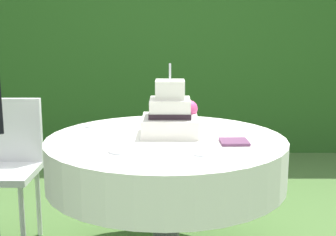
{
  "coord_description": "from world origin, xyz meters",
  "views": [
    {
      "loc": [
        0.02,
        -2.35,
        1.31
      ],
      "look_at": [
        0.01,
        0.04,
        0.84
      ],
      "focal_mm": 48.59,
      "sensor_mm": 36.0,
      "label": 1
    }
  ],
  "objects_px": {
    "serving_plate_right": "(121,151)",
    "napkin_stack": "(234,142)",
    "cake_table": "(166,160)",
    "serving_plate_left": "(96,126)",
    "serving_plate_near": "(204,153)",
    "wedding_cake": "(171,115)",
    "garden_chair": "(6,158)",
    "serving_plate_far": "(194,119)"
  },
  "relations": [
    {
      "from": "serving_plate_right",
      "to": "napkin_stack",
      "type": "distance_m",
      "value": 0.58
    },
    {
      "from": "cake_table",
      "to": "napkin_stack",
      "type": "height_order",
      "value": "napkin_stack"
    },
    {
      "from": "serving_plate_left",
      "to": "serving_plate_near",
      "type": "bearing_deg",
      "value": -45.1
    },
    {
      "from": "wedding_cake",
      "to": "serving_plate_near",
      "type": "distance_m",
      "value": 0.44
    },
    {
      "from": "wedding_cake",
      "to": "napkin_stack",
      "type": "xyz_separation_m",
      "value": [
        0.32,
        -0.2,
        -0.1
      ]
    },
    {
      "from": "serving_plate_near",
      "to": "serving_plate_right",
      "type": "distance_m",
      "value": 0.39
    },
    {
      "from": "serving_plate_near",
      "to": "napkin_stack",
      "type": "bearing_deg",
      "value": 51.01
    },
    {
      "from": "cake_table",
      "to": "serving_plate_right",
      "type": "relative_size",
      "value": 11.22
    },
    {
      "from": "garden_chair",
      "to": "serving_plate_left",
      "type": "bearing_deg",
      "value": -2.46
    },
    {
      "from": "wedding_cake",
      "to": "serving_plate_left",
      "type": "height_order",
      "value": "wedding_cake"
    },
    {
      "from": "wedding_cake",
      "to": "serving_plate_far",
      "type": "height_order",
      "value": "wedding_cake"
    },
    {
      "from": "serving_plate_right",
      "to": "garden_chair",
      "type": "bearing_deg",
      "value": 142.71
    },
    {
      "from": "serving_plate_left",
      "to": "serving_plate_far",
      "type": "bearing_deg",
      "value": 18.08
    },
    {
      "from": "wedding_cake",
      "to": "serving_plate_right",
      "type": "bearing_deg",
      "value": -123.12
    },
    {
      "from": "serving_plate_right",
      "to": "garden_chair",
      "type": "relative_size",
      "value": 0.13
    },
    {
      "from": "serving_plate_left",
      "to": "garden_chair",
      "type": "distance_m",
      "value": 0.6
    },
    {
      "from": "napkin_stack",
      "to": "garden_chair",
      "type": "xyz_separation_m",
      "value": [
        -1.33,
        0.42,
        -0.21
      ]
    },
    {
      "from": "napkin_stack",
      "to": "serving_plate_left",
      "type": "bearing_deg",
      "value": 152.92
    },
    {
      "from": "serving_plate_far",
      "to": "serving_plate_right",
      "type": "xyz_separation_m",
      "value": [
        -0.38,
        -0.75,
        0.0
      ]
    },
    {
      "from": "serving_plate_near",
      "to": "serving_plate_left",
      "type": "distance_m",
      "value": 0.85
    },
    {
      "from": "cake_table",
      "to": "serving_plate_left",
      "type": "relative_size",
      "value": 9.73
    },
    {
      "from": "cake_table",
      "to": "serving_plate_far",
      "type": "xyz_separation_m",
      "value": [
        0.17,
        0.47,
        0.13
      ]
    },
    {
      "from": "cake_table",
      "to": "serving_plate_left",
      "type": "xyz_separation_m",
      "value": [
        -0.42,
        0.28,
        0.13
      ]
    },
    {
      "from": "serving_plate_far",
      "to": "wedding_cake",
      "type": "bearing_deg",
      "value": -110.62
    },
    {
      "from": "serving_plate_right",
      "to": "napkin_stack",
      "type": "relative_size",
      "value": 0.81
    },
    {
      "from": "wedding_cake",
      "to": "serving_plate_right",
      "type": "relative_size",
      "value": 3.42
    },
    {
      "from": "serving_plate_far",
      "to": "garden_chair",
      "type": "height_order",
      "value": "garden_chair"
    },
    {
      "from": "cake_table",
      "to": "wedding_cake",
      "type": "height_order",
      "value": "wedding_cake"
    },
    {
      "from": "cake_table",
      "to": "wedding_cake",
      "type": "bearing_deg",
      "value": 72.55
    },
    {
      "from": "serving_plate_near",
      "to": "napkin_stack",
      "type": "height_order",
      "value": "napkin_stack"
    },
    {
      "from": "wedding_cake",
      "to": "serving_plate_near",
      "type": "height_order",
      "value": "wedding_cake"
    },
    {
      "from": "wedding_cake",
      "to": "serving_plate_far",
      "type": "xyz_separation_m",
      "value": [
        0.15,
        0.39,
        -0.1
      ]
    },
    {
      "from": "wedding_cake",
      "to": "garden_chair",
      "type": "bearing_deg",
      "value": 167.73
    },
    {
      "from": "serving_plate_far",
      "to": "serving_plate_near",
      "type": "bearing_deg",
      "value": -89.52
    },
    {
      "from": "cake_table",
      "to": "wedding_cake",
      "type": "relative_size",
      "value": 3.28
    },
    {
      "from": "serving_plate_left",
      "to": "serving_plate_right",
      "type": "distance_m",
      "value": 0.6
    },
    {
      "from": "serving_plate_far",
      "to": "napkin_stack",
      "type": "relative_size",
      "value": 0.72
    },
    {
      "from": "wedding_cake",
      "to": "serving_plate_near",
      "type": "relative_size",
      "value": 3.67
    },
    {
      "from": "wedding_cake",
      "to": "serving_plate_left",
      "type": "bearing_deg",
      "value": 156.38
    },
    {
      "from": "cake_table",
      "to": "napkin_stack",
      "type": "relative_size",
      "value": 9.04
    },
    {
      "from": "serving_plate_near",
      "to": "serving_plate_right",
      "type": "bearing_deg",
      "value": 174.21
    },
    {
      "from": "serving_plate_left",
      "to": "garden_chair",
      "type": "xyz_separation_m",
      "value": [
        -0.56,
        0.02,
        -0.21
      ]
    }
  ]
}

